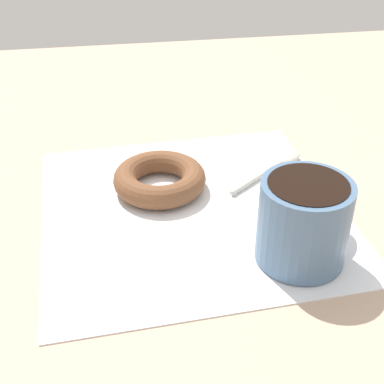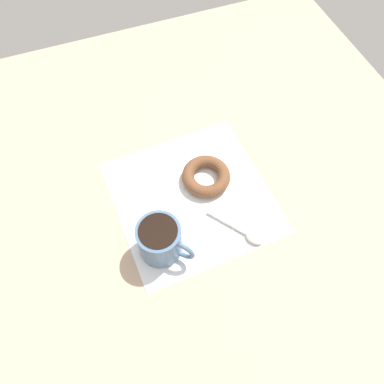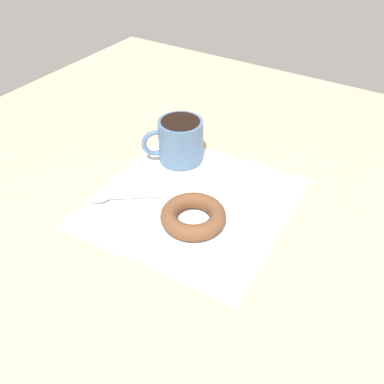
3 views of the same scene
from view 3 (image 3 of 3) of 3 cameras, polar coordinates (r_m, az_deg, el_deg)
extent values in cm
cube|color=tan|center=(74.62, -0.57, -1.39)|extent=(120.00, 120.00, 2.00)
cube|color=white|center=(72.92, 0.00, -1.32)|extent=(33.30, 33.30, 0.30)
cylinder|color=slate|center=(80.99, -1.51, 6.86)|extent=(8.43, 8.43, 8.13)
cylinder|color=black|center=(79.03, -1.56, 9.25)|extent=(7.23, 7.23, 0.60)
torus|color=slate|center=(80.50, -4.81, 6.51)|extent=(4.38, 4.60, 5.45)
torus|color=brown|center=(67.95, 0.17, -3.22)|extent=(10.52, 10.52, 2.67)
ellipsoid|color=#B7B2A8|center=(74.47, -12.30, -0.79)|extent=(4.08, 4.32, 0.90)
cylinder|color=#B7B2A8|center=(73.93, -7.68, -0.66)|extent=(6.47, 8.33, 0.56)
camera|label=1|loc=(0.98, 21.69, 28.33)|focal=50.00mm
camera|label=2|loc=(0.93, -23.71, 50.98)|focal=35.00mm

